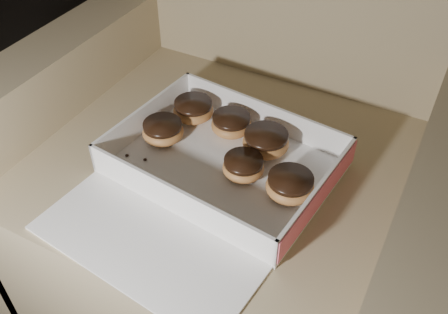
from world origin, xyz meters
name	(u,v)px	position (x,y,z in m)	size (l,w,h in m)	color
armchair	(239,176)	(0.71, 0.60, 0.30)	(0.90, 0.76, 0.94)	tan
bakery_box	(213,176)	(0.72, 0.45, 0.43)	(0.43, 0.49, 0.07)	white
donut_a	(163,131)	(0.59, 0.50, 0.45)	(0.08, 0.08, 0.04)	#BC7741
donut_b	(231,124)	(0.69, 0.58, 0.45)	(0.08, 0.08, 0.04)	#BC7741
donut_c	(193,110)	(0.60, 0.59, 0.45)	(0.08, 0.08, 0.04)	#BC7741
donut_d	(290,185)	(0.86, 0.48, 0.45)	(0.08, 0.08, 0.04)	#BC7741
donut_e	(243,166)	(0.77, 0.49, 0.45)	(0.08, 0.08, 0.04)	#BC7741
donut_f	(266,142)	(0.78, 0.56, 0.45)	(0.09, 0.09, 0.04)	#BC7741
crumb_a	(252,182)	(0.79, 0.48, 0.43)	(0.01, 0.01, 0.00)	black
crumb_b	(127,155)	(0.55, 0.43, 0.43)	(0.01, 0.01, 0.00)	black
crumb_c	(145,160)	(0.59, 0.44, 0.43)	(0.01, 0.01, 0.00)	black
crumb_d	(170,145)	(0.61, 0.49, 0.43)	(0.01, 0.01, 0.00)	black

